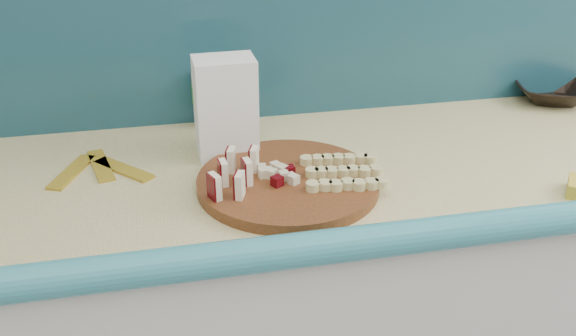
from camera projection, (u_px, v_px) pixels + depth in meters
The scene contains 10 objects.
kitchen_counter at pixel (321, 332), 1.54m from camera, with size 2.20×0.63×0.91m.
backsplash at pixel (296, 11), 1.47m from camera, with size 2.20×0.02×0.50m, color teal.
cutting_board at pixel (288, 182), 1.24m from camera, with size 0.35×0.35×0.02m, color #47290F.
apple_wedges at pixel (235, 172), 1.20m from camera, with size 0.11×0.14×0.05m.
apple_chunks at pixel (276, 174), 1.23m from camera, with size 0.06×0.06×0.02m.
banana_slices at pixel (343, 171), 1.24m from camera, with size 0.17×0.15×0.02m.
brown_bowl at pixel (553, 92), 1.65m from camera, with size 0.19×0.19×0.05m, color black.
flour_bag at pixel (226, 108), 1.33m from camera, with size 0.12×0.09×0.21m, color white.
canister at pixel (209, 97), 1.49m from camera, with size 0.08×0.08×0.13m.
banana_peel at pixel (99, 169), 1.31m from camera, with size 0.21×0.17×0.01m.
Camera 1 is at (-0.22, 0.35, 1.51)m, focal length 40.00 mm.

